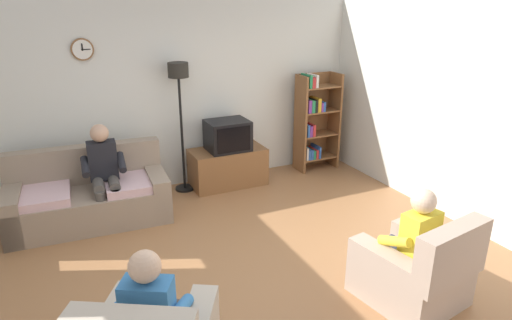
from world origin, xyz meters
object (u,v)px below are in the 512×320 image
couch (89,198)px  floor_lamp (179,92)px  armchair_near_bookshelf (414,273)px  person_in_right_armchair (410,238)px  tv_stand (228,167)px  person_in_left_armchair (153,309)px  bookshelf (314,121)px  tv (228,135)px  person_on_couch (104,169)px

couch → floor_lamp: 1.83m
floor_lamp → armchair_near_bookshelf: bearing=-71.1°
armchair_near_bookshelf → person_in_right_armchair: (-0.01, 0.09, 0.32)m
tv_stand → armchair_near_bookshelf: armchair_near_bookshelf is taller
person_in_left_armchair → person_in_right_armchair: (2.34, -0.01, 0.00)m
floor_lamp → armchair_near_bookshelf: 3.77m
bookshelf → floor_lamp: (-2.18, 0.03, 0.64)m
tv_stand → tv: (-0.00, -0.02, 0.50)m
couch → person_in_right_armchair: 3.81m
couch → bookshelf: 3.60m
couch → floor_lamp: size_ratio=1.05×
couch → bookshelf: bearing=6.8°
couch → armchair_near_bookshelf: (2.52, -2.95, -0.02)m
person_in_left_armchair → armchair_near_bookshelf: bearing=-2.4°
bookshelf → person_on_couch: bookshelf is taller
bookshelf → person_in_right_armchair: size_ratio=1.40×
tv → armchair_near_bookshelf: bearing=-81.0°
floor_lamp → tv: bearing=-10.8°
couch → floor_lamp: floor_lamp is taller
floor_lamp → armchair_near_bookshelf: size_ratio=1.86×
bookshelf → person_in_right_armchair: bearing=-107.5°
armchair_near_bookshelf → person_in_left_armchair: (-2.35, 0.10, 0.32)m
couch → armchair_near_bookshelf: bearing=-49.4°
bookshelf → person_in_left_armchair: size_ratio=1.40×
couch → person_on_couch: size_ratio=1.57×
bookshelf → person_on_couch: size_ratio=1.26×
floor_lamp → person_in_left_armchair: 3.61m
tv → person_in_right_armchair: (0.50, -3.18, -0.18)m
person_in_right_armchair → person_in_left_armchair: bearing=179.7°
couch → bookshelf: (3.54, 0.42, 0.49)m
tv_stand → floor_lamp: floor_lamp is taller
person_in_left_armchair → couch: bearing=93.4°
tv → couch: bearing=-170.7°
person_in_left_armchair → person_in_right_armchair: 2.34m
tv_stand → person_on_couch: 1.90m
tv → floor_lamp: (-0.65, 0.12, 0.67)m
couch → person_on_couch: bearing=-27.8°
couch → tv: tv is taller
tv_stand → armchair_near_bookshelf: (0.52, -3.30, 0.01)m
tv_stand → person_in_right_armchair: 3.26m
couch → bookshelf: bookshelf is taller
bookshelf → armchair_near_bookshelf: bookshelf is taller
person_in_right_armchair → person_on_couch: bearing=129.9°
tv_stand → floor_lamp: bearing=171.3°
tv_stand → armchair_near_bookshelf: size_ratio=1.11×
floor_lamp → person_on_couch: size_ratio=1.49×
armchair_near_bookshelf → bookshelf: bearing=73.1°
armchair_near_bookshelf → person_in_left_armchair: person_in_left_armchair is taller
couch → person_in_left_armchair: bearing=-86.6°
bookshelf → person_in_left_armchair: 4.70m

